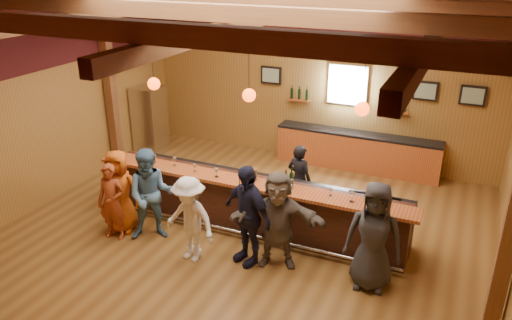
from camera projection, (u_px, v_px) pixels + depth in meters
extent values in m
plane|color=brown|center=(250.00, 229.00, 9.80)|extent=(9.00, 9.00, 0.00)
cube|color=olive|center=(317.00, 73.00, 12.29)|extent=(9.00, 0.04, 4.50)
cube|color=olive|center=(99.00, 223.00, 5.55)|extent=(9.00, 0.04, 4.50)
cube|color=olive|center=(57.00, 93.00, 10.61)|extent=(0.04, 8.00, 4.50)
cube|color=#3D1011|center=(319.00, 15.00, 11.73)|extent=(9.00, 0.01, 1.70)
cube|color=#3D1011|center=(47.00, 25.00, 10.05)|extent=(0.01, 8.00, 1.70)
cube|color=brown|center=(109.00, 78.00, 11.81)|extent=(0.22, 0.22, 4.50)
cube|color=brown|center=(138.00, 32.00, 5.64)|extent=(8.80, 0.20, 0.25)
cube|color=brown|center=(220.00, 13.00, 7.32)|extent=(8.80, 0.20, 0.25)
cube|color=brown|center=(272.00, 1.00, 9.01)|extent=(8.80, 0.20, 0.25)
cube|color=brown|center=(104.00, 13.00, 9.38)|extent=(0.18, 7.80, 0.22)
cube|color=brown|center=(249.00, 22.00, 8.26)|extent=(0.18, 7.80, 0.22)
cube|color=brown|center=(439.00, 33.00, 7.14)|extent=(0.18, 7.80, 0.22)
cube|color=black|center=(250.00, 205.00, 9.59)|extent=(6.00, 0.60, 1.05)
cube|color=#9A441C|center=(245.00, 183.00, 9.22)|extent=(6.30, 0.50, 0.06)
cube|color=black|center=(258.00, 179.00, 9.76)|extent=(6.00, 0.48, 0.05)
cube|color=black|center=(258.00, 200.00, 9.94)|extent=(6.00, 0.48, 0.90)
cube|color=silver|center=(359.00, 200.00, 9.02)|extent=(0.45, 0.40, 0.14)
cube|color=silver|center=(386.00, 205.00, 8.84)|extent=(0.45, 0.40, 0.14)
cylinder|color=silver|center=(240.00, 232.00, 9.38)|extent=(6.00, 0.06, 0.06)
cube|color=#9A441C|center=(357.00, 152.00, 12.30)|extent=(4.00, 0.50, 0.90)
cube|color=black|center=(358.00, 134.00, 12.12)|extent=(4.00, 0.52, 0.05)
cube|color=silver|center=(348.00, 85.00, 12.02)|extent=(0.95, 0.08, 0.95)
cube|color=white|center=(347.00, 85.00, 11.98)|extent=(0.78, 0.01, 0.78)
cube|color=black|center=(271.00, 75.00, 12.75)|extent=(0.55, 0.04, 0.45)
cube|color=silver|center=(271.00, 75.00, 12.72)|extent=(0.45, 0.01, 0.35)
cube|color=black|center=(425.00, 91.00, 11.32)|extent=(0.55, 0.04, 0.45)
cube|color=silver|center=(425.00, 91.00, 11.30)|extent=(0.45, 0.01, 0.35)
cube|color=black|center=(473.00, 96.00, 10.95)|extent=(0.55, 0.04, 0.45)
cube|color=silver|center=(473.00, 96.00, 10.93)|extent=(0.45, 0.01, 0.35)
cube|color=#9A441C|center=(299.00, 100.00, 12.61)|extent=(0.60, 0.18, 0.04)
cylinder|color=black|center=(292.00, 93.00, 12.63)|extent=(0.07, 0.07, 0.26)
cylinder|color=black|center=(299.00, 94.00, 12.55)|extent=(0.07, 0.07, 0.26)
cylinder|color=black|center=(307.00, 95.00, 12.48)|extent=(0.07, 0.07, 0.26)
cube|color=#9A441C|center=(396.00, 112.00, 11.71)|extent=(0.60, 0.18, 0.04)
cylinder|color=black|center=(388.00, 104.00, 11.73)|extent=(0.07, 0.07, 0.26)
cylinder|color=black|center=(396.00, 105.00, 11.65)|extent=(0.07, 0.07, 0.26)
cylinder|color=black|center=(405.00, 106.00, 11.58)|extent=(0.07, 0.07, 0.26)
cylinder|color=black|center=(151.00, 51.00, 9.25)|extent=(0.01, 0.01, 1.25)
sphere|color=#FF400C|center=(154.00, 84.00, 9.50)|extent=(0.24, 0.24, 0.24)
cylinder|color=black|center=(249.00, 60.00, 8.50)|extent=(0.01, 0.01, 1.25)
sphere|color=#FF400C|center=(249.00, 95.00, 8.75)|extent=(0.24, 0.24, 0.24)
cylinder|color=black|center=(365.00, 70.00, 7.75)|extent=(0.01, 0.01, 1.25)
sphere|color=#FF400C|center=(362.00, 109.00, 8.00)|extent=(0.24, 0.24, 0.24)
cube|color=silver|center=(150.00, 120.00, 13.17)|extent=(0.70, 0.70, 1.80)
imported|color=#C45312|center=(119.00, 191.00, 9.46)|extent=(0.93, 0.75, 1.65)
imported|color=#993D1B|center=(112.00, 202.00, 9.23)|extent=(0.60, 0.44, 1.50)
imported|color=teal|center=(151.00, 195.00, 9.17)|extent=(1.09, 1.01, 1.78)
imported|color=white|center=(190.00, 219.00, 8.55)|extent=(1.11, 0.76, 1.57)
imported|color=#1A1B34|center=(247.00, 215.00, 8.44)|extent=(1.16, 0.84, 1.82)
imported|color=#655B51|center=(278.00, 220.00, 8.38)|extent=(1.69, 0.95, 1.74)
imported|color=#292A2C|center=(374.00, 237.00, 7.79)|extent=(0.94, 0.65, 1.83)
imported|color=black|center=(299.00, 180.00, 10.10)|extent=(0.62, 0.48, 1.51)
cylinder|color=brown|center=(252.00, 174.00, 9.24)|extent=(0.20, 0.20, 0.22)
cylinder|color=black|center=(291.00, 180.00, 8.97)|extent=(0.08, 0.08, 0.26)
cylinder|color=black|center=(292.00, 171.00, 8.90)|extent=(0.03, 0.03, 0.09)
cylinder|color=black|center=(286.00, 180.00, 8.98)|extent=(0.07, 0.07, 0.24)
cylinder|color=black|center=(286.00, 172.00, 8.91)|extent=(0.02, 0.02, 0.08)
cylinder|color=silver|center=(140.00, 161.00, 10.10)|extent=(0.06, 0.06, 0.01)
cylinder|color=silver|center=(140.00, 158.00, 10.08)|extent=(0.01, 0.01, 0.09)
sphere|color=silver|center=(139.00, 155.00, 10.05)|extent=(0.07, 0.07, 0.07)
cylinder|color=silver|center=(155.00, 162.00, 10.02)|extent=(0.07, 0.07, 0.01)
cylinder|color=silver|center=(154.00, 160.00, 10.00)|extent=(0.01, 0.01, 0.10)
sphere|color=silver|center=(154.00, 156.00, 9.97)|extent=(0.08, 0.08, 0.08)
cylinder|color=silver|center=(175.00, 165.00, 9.89)|extent=(0.07, 0.07, 0.01)
cylinder|color=silver|center=(175.00, 163.00, 9.86)|extent=(0.01, 0.01, 0.10)
sphere|color=silver|center=(174.00, 159.00, 9.83)|extent=(0.08, 0.08, 0.08)
cylinder|color=silver|center=(195.00, 171.00, 9.62)|extent=(0.06, 0.06, 0.01)
cylinder|color=silver|center=(195.00, 169.00, 9.60)|extent=(0.01, 0.01, 0.09)
sphere|color=silver|center=(195.00, 165.00, 9.57)|extent=(0.07, 0.07, 0.07)
cylinder|color=silver|center=(217.00, 177.00, 9.39)|extent=(0.07, 0.07, 0.01)
cylinder|color=silver|center=(217.00, 174.00, 9.37)|extent=(0.01, 0.01, 0.11)
sphere|color=silver|center=(216.00, 170.00, 9.33)|extent=(0.09, 0.09, 0.09)
cylinder|color=silver|center=(291.00, 189.00, 8.91)|extent=(0.08, 0.08, 0.01)
cylinder|color=silver|center=(291.00, 186.00, 8.89)|extent=(0.01, 0.01, 0.11)
sphere|color=silver|center=(291.00, 181.00, 8.86)|extent=(0.09, 0.09, 0.09)
cylinder|color=silver|center=(330.00, 196.00, 8.67)|extent=(0.06, 0.06, 0.01)
cylinder|color=silver|center=(331.00, 193.00, 8.65)|extent=(0.01, 0.01, 0.09)
sphere|color=silver|center=(331.00, 189.00, 8.62)|extent=(0.07, 0.07, 0.07)
cylinder|color=silver|center=(351.00, 201.00, 8.46)|extent=(0.08, 0.08, 0.01)
cylinder|color=silver|center=(352.00, 198.00, 8.44)|extent=(0.01, 0.01, 0.11)
sphere|color=silver|center=(352.00, 193.00, 8.40)|extent=(0.09, 0.09, 0.09)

